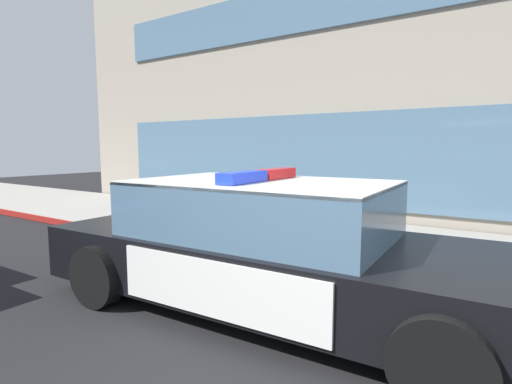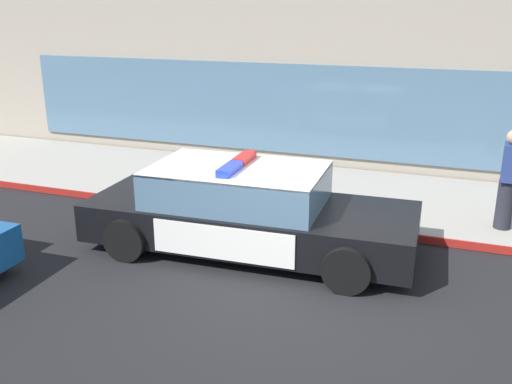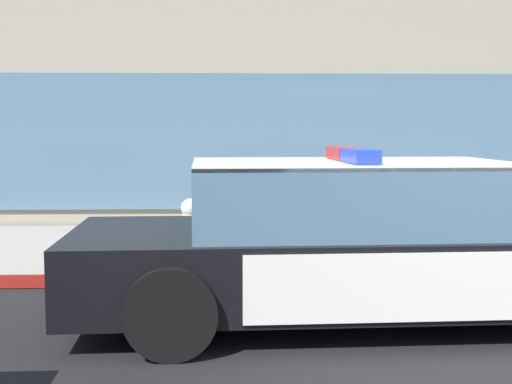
# 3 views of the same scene
# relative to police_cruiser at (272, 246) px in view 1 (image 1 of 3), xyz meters

# --- Properties ---
(sidewalk) EXTENTS (48.00, 3.60, 0.15)m
(sidewalk) POSITION_rel_police_cruiser_xyz_m (1.20, 3.05, -0.61)
(sidewalk) COLOR #A39E93
(sidewalk) RESTS_ON ground
(curb_red_paint) EXTENTS (28.80, 0.04, 0.14)m
(curb_red_paint) POSITION_rel_police_cruiser_xyz_m (1.20, 1.24, -0.61)
(curb_red_paint) COLOR maroon
(curb_red_paint) RESTS_ON ground
(police_cruiser) EXTENTS (5.25, 2.30, 1.49)m
(police_cruiser) POSITION_rel_police_cruiser_xyz_m (0.00, 0.00, 0.00)
(police_cruiser) COLOR black
(police_cruiser) RESTS_ON ground
(fire_hydrant) EXTENTS (0.34, 0.39, 0.73)m
(fire_hydrant) POSITION_rel_police_cruiser_xyz_m (-1.63, 1.83, -0.18)
(fire_hydrant) COLOR silver
(fire_hydrant) RESTS_ON sidewalk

